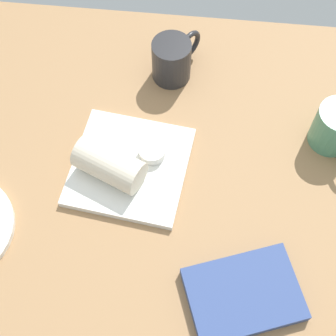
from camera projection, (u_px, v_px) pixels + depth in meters
dining_table at (128, 175)px, 105.87cm from camera, size 110.00×90.00×4.00cm
square_plate at (130, 167)px, 103.66cm from camera, size 25.79×25.79×1.60cm
sauce_cup at (152, 152)px, 103.04cm from camera, size 5.51×5.51×2.23cm
breakfast_wrap at (109, 165)px, 98.98cm from camera, size 15.44×11.85×6.99cm
book_stack at (244, 294)px, 90.61cm from camera, size 23.75×20.34×2.49cm
coffee_mug at (173, 59)px, 111.74cm from camera, size 10.53×12.56×10.07cm
second_mug at (336, 128)px, 103.13cm from camera, size 9.08×13.60×9.85cm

